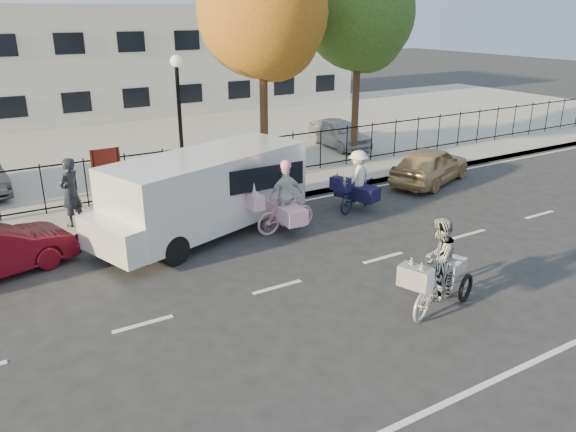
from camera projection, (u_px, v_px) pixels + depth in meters
ground at (277, 287)px, 12.31m from camera, size 120.00×120.00×0.00m
road_markings at (277, 287)px, 12.31m from camera, size 60.00×9.52×0.01m
curb at (191, 216)px, 16.34m from camera, size 60.00×0.10×0.15m
sidewalk at (178, 206)px, 17.19m from camera, size 60.00×2.20×0.15m
parking_lot at (105, 148)px, 24.35m from camera, size 60.00×15.60×0.15m
iron_fence at (164, 172)px, 17.79m from camera, size 58.00×0.06×1.50m
building at (54, 62)px, 31.38m from camera, size 34.00×10.00×6.00m
lamppost at (179, 102)px, 16.94m from camera, size 0.36×0.36×4.33m
street_sign at (106, 166)px, 16.39m from camera, size 0.85×0.06×1.80m
zebra_trike at (437, 275)px, 11.17m from camera, size 2.28×1.50×1.97m
unicorn_bike at (285, 206)px, 15.10m from camera, size 1.99×1.38×2.03m
bull_bike at (357, 186)px, 16.84m from camera, size 2.04×1.44×1.84m
white_van at (205, 190)px, 14.93m from camera, size 6.64×3.76×2.19m
gold_sedan at (430, 165)px, 19.50m from camera, size 4.12×2.81×1.30m
pedestrian at (71, 192)px, 15.14m from camera, size 0.82×0.78×1.89m
lot_car_d at (339, 133)px, 24.12m from camera, size 1.63×3.63×1.21m
tree_mid at (265, 19)px, 18.19m from camera, size 4.25×4.25×7.79m
tree_east at (361, 19)px, 21.17m from camera, size 4.19×4.19×7.69m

